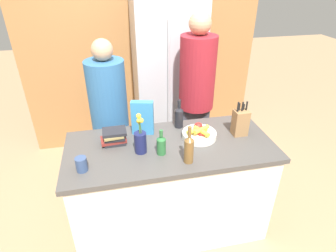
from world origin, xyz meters
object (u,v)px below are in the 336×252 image
object	(u,v)px
book_stack	(114,137)
bottle_oil	(189,148)
cereal_box	(143,118)
coffee_mug	(82,164)
refrigerator	(167,75)
person_in_blue	(196,93)
fruit_bowl	(199,133)
flower_vase	(140,140)
person_at_sink	(110,114)
knife_block	(240,122)
bottle_vinegar	(161,145)
bottle_wine	(179,116)

from	to	relation	value
book_stack	bottle_oil	size ratio (longest dim) A/B	0.71
cereal_box	coffee_mug	distance (m)	0.63
refrigerator	person_in_blue	bearing A→B (deg)	-72.27
fruit_bowl	flower_vase	distance (m)	0.51
cereal_box	person_in_blue	distance (m)	0.76
fruit_bowl	person_in_blue	bearing A→B (deg)	75.30
book_stack	person_at_sink	world-z (taller)	person_at_sink
knife_block	book_stack	distance (m)	1.03
knife_block	flower_vase	distance (m)	0.84
bottle_vinegar	fruit_bowl	bearing A→B (deg)	24.76
book_stack	bottle_oil	distance (m)	0.62
cereal_box	bottle_vinegar	xyz separation A→B (m)	(0.09, -0.32, -0.06)
refrigerator	flower_vase	bearing A→B (deg)	-110.42
fruit_bowl	book_stack	world-z (taller)	book_stack
fruit_bowl	person_at_sink	distance (m)	0.90
fruit_bowl	knife_block	distance (m)	0.35
bottle_oil	bottle_wine	xyz separation A→B (m)	(0.05, 0.50, -0.01)
fruit_bowl	bottle_oil	distance (m)	0.36
knife_block	bottle_wine	distance (m)	0.51
knife_block	flower_vase	world-z (taller)	flower_vase
bottle_vinegar	person_in_blue	bearing A→B (deg)	56.99
person_in_blue	refrigerator	bearing A→B (deg)	119.79
bottle_vinegar	knife_block	bearing A→B (deg)	11.49
bottle_vinegar	person_in_blue	distance (m)	0.94
cereal_box	coffee_mug	world-z (taller)	cereal_box
cereal_box	bottle_oil	bearing A→B (deg)	-60.32
refrigerator	book_stack	size ratio (longest dim) A/B	9.77
person_at_sink	bottle_wine	bearing A→B (deg)	-39.67
bottle_vinegar	cereal_box	bearing A→B (deg)	106.03
book_stack	coffee_mug	bearing A→B (deg)	-128.49
coffee_mug	bottle_vinegar	world-z (taller)	bottle_vinegar
fruit_bowl	bottle_wine	size ratio (longest dim) A/B	1.10
bottle_vinegar	person_at_sink	size ratio (longest dim) A/B	0.13
coffee_mug	book_stack	size ratio (longest dim) A/B	0.57
bottle_wine	cereal_box	bearing A→B (deg)	-172.83
flower_vase	bottle_wine	distance (m)	0.48
cereal_box	bottle_vinegar	distance (m)	0.34
coffee_mug	bottle_vinegar	size ratio (longest dim) A/B	0.58
refrigerator	coffee_mug	bearing A→B (deg)	-122.38
knife_block	coffee_mug	distance (m)	1.28
knife_block	fruit_bowl	bearing A→B (deg)	176.61
cereal_box	book_stack	size ratio (longest dim) A/B	1.40
coffee_mug	person_at_sink	xyz separation A→B (m)	(0.21, 0.79, -0.04)
bottle_oil	person_in_blue	size ratio (longest dim) A/B	0.16
person_at_sink	refrigerator	bearing A→B (deg)	33.33
knife_block	bottle_wine	size ratio (longest dim) A/B	1.17
coffee_mug	bottle_wine	world-z (taller)	bottle_wine
bottle_oil	bottle_vinegar	world-z (taller)	bottle_oil
refrigerator	knife_block	xyz separation A→B (m)	(0.35, -1.20, -0.02)
fruit_bowl	bottle_wine	xyz separation A→B (m)	(-0.12, 0.20, 0.06)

